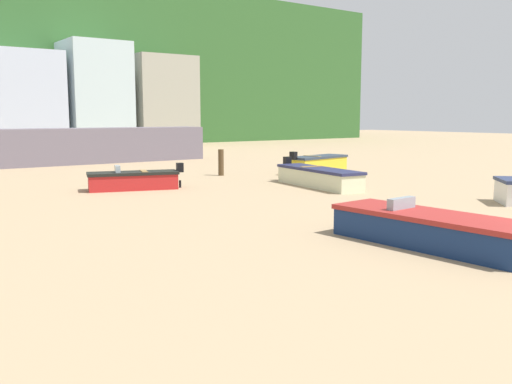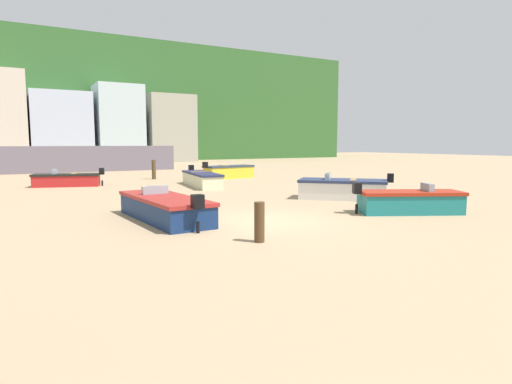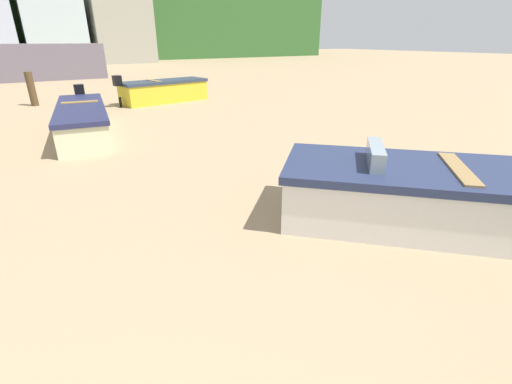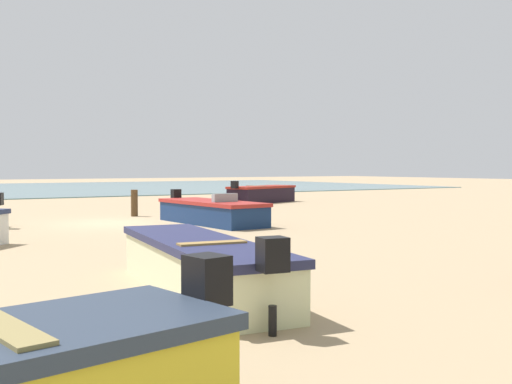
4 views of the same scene
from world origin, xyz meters
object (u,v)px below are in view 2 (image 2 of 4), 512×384
at_px(boat_yellow_3, 229,172).
at_px(boat_red_4, 67,180).
at_px(boat_teal_7, 410,202).
at_px(mooring_post_mid_beach, 154,170).
at_px(mooring_post_near_water, 259,222).
at_px(boat_navy_1, 164,208).
at_px(boat_white_0, 343,189).
at_px(boat_cream_6, 202,179).

bearing_deg(boat_yellow_3, boat_red_4, -96.60).
height_order(boat_teal_7, mooring_post_mid_beach, mooring_post_mid_beach).
distance_m(boat_yellow_3, boat_red_4, 11.00).
xyz_separation_m(boat_red_4, mooring_post_near_water, (2.70, -18.27, 0.13)).
bearing_deg(mooring_post_mid_beach, boat_teal_7, -78.87).
xyz_separation_m(boat_red_4, mooring_post_mid_beach, (6.00, 2.59, 0.29)).
bearing_deg(boat_teal_7, boat_yellow_3, -157.36).
relative_size(boat_navy_1, mooring_post_mid_beach, 3.82).
bearing_deg(boat_white_0, boat_navy_1, 143.04).
xyz_separation_m(boat_navy_1, boat_red_4, (-1.56, 13.85, -0.01)).
height_order(boat_cream_6, mooring_post_mid_beach, mooring_post_mid_beach).
bearing_deg(boat_cream_6, boat_navy_1, 69.17).
height_order(boat_navy_1, mooring_post_mid_beach, mooring_post_mid_beach).
distance_m(boat_navy_1, boat_yellow_3, 17.28).
relative_size(boat_yellow_3, boat_red_4, 1.03).
bearing_deg(boat_yellow_3, mooring_post_near_water, -33.56).
relative_size(boat_yellow_3, mooring_post_near_water, 3.94).
relative_size(boat_white_0, boat_yellow_3, 0.97).
xyz_separation_m(boat_navy_1, mooring_post_near_water, (1.14, -4.42, 0.12)).
relative_size(boat_white_0, boat_teal_7, 1.03).
distance_m(boat_white_0, mooring_post_near_water, 9.63).
height_order(boat_yellow_3, boat_cream_6, boat_yellow_3).
xyz_separation_m(boat_red_4, boat_cream_6, (7.02, -3.83, 0.03)).
xyz_separation_m(boat_navy_1, boat_teal_7, (8.28, -3.08, 0.02)).
relative_size(boat_cream_6, boat_teal_7, 1.37).
xyz_separation_m(boat_white_0, boat_red_4, (-10.44, 12.54, -0.06)).
relative_size(boat_teal_7, mooring_post_near_water, 3.72).
height_order(boat_white_0, boat_cream_6, boat_white_0).
height_order(boat_white_0, boat_navy_1, boat_white_0).
relative_size(boat_red_4, boat_cream_6, 0.75).
relative_size(boat_navy_1, mooring_post_near_water, 4.95).
bearing_deg(mooring_post_mid_beach, boat_navy_1, -105.11).
bearing_deg(boat_yellow_3, boat_cream_6, -51.51).
height_order(boat_navy_1, mooring_post_near_water, boat_navy_1).
height_order(boat_white_0, boat_red_4, boat_white_0).
relative_size(boat_cream_6, mooring_post_mid_beach, 3.94).
relative_size(boat_navy_1, boat_yellow_3, 1.26).
bearing_deg(boat_navy_1, boat_red_4, 92.70).
height_order(boat_red_4, mooring_post_near_water, boat_red_4).
distance_m(boat_yellow_3, boat_teal_7, 17.60).
xyz_separation_m(boat_yellow_3, boat_red_4, (-10.98, -0.63, -0.08)).
xyz_separation_m(boat_teal_7, mooring_post_mid_beach, (-3.84, 19.53, 0.26)).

